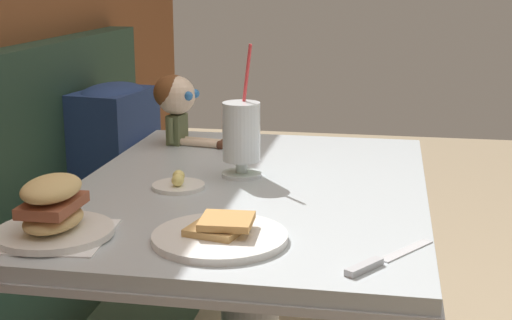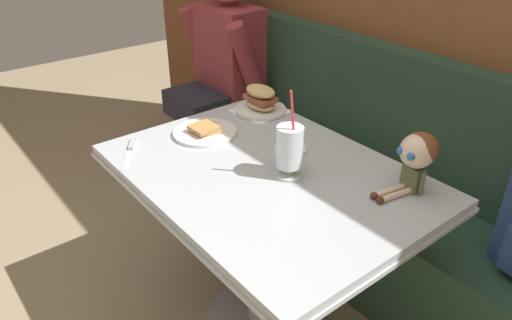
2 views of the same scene
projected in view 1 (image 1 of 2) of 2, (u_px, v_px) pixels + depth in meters
The scene contains 8 objects.
diner_table at pixel (250, 265), 1.76m from camera, with size 1.11×0.81×0.74m.
toast_plate at pixel (220, 235), 1.35m from camera, with size 0.25×0.25×0.04m.
milkshake_glass at pixel (241, 135), 1.76m from camera, with size 0.10×0.10×0.32m.
sandwich_plate at pixel (53, 213), 1.37m from camera, with size 0.22×0.22×0.12m.
butter_saucer at pixel (178, 184), 1.68m from camera, with size 0.12×0.12×0.04m.
butter_knife at pixel (376, 262), 1.24m from camera, with size 0.20×0.15×0.01m.
seated_doll at pixel (176, 99), 2.09m from camera, with size 0.13×0.23×0.20m.
backpack at pixel (117, 140), 2.53m from camera, with size 0.33×0.28×0.41m.
Camera 1 is at (-1.61, -0.13, 1.22)m, focal length 51.97 mm.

